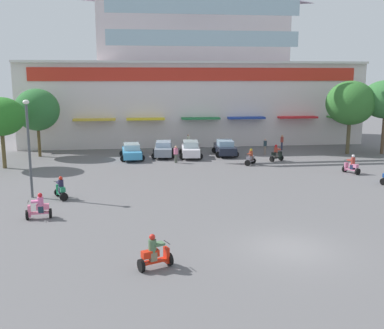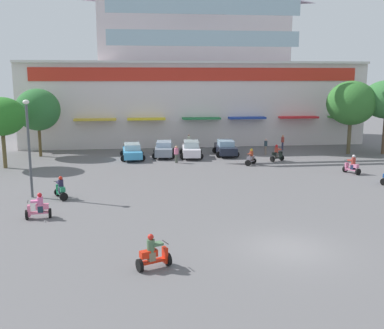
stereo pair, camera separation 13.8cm
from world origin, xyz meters
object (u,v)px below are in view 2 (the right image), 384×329
(parked_car_0, at_px, (132,151))
(parked_car_2, at_px, (191,149))
(parked_car_3, at_px, (226,148))
(scooter_rider_1, at_px, (39,208))
(scooter_rider_5, at_px, (153,254))
(pedestrian_3, at_px, (283,142))
(plaza_tree_0, at_px, (38,110))
(plaza_tree_1, at_px, (351,103))
(scooter_rider_4, at_px, (251,158))
(pedestrian_1, at_px, (266,146))
(pedestrian_2, at_px, (176,153))
(scooter_rider_6, at_px, (61,189))
(pedestrian_0, at_px, (189,141))
(streetlamp_near, at_px, (29,141))
(parked_car_1, at_px, (164,149))
(scooter_rider_7, at_px, (277,154))
(scooter_rider_0, at_px, (352,166))
(plaza_tree_2, at_px, (1,117))

(parked_car_0, height_order, parked_car_2, parked_car_2)
(parked_car_3, bearing_deg, scooter_rider_1, -127.08)
(scooter_rider_5, xyz_separation_m, pedestrian_3, (14.64, 28.22, 0.33))
(plaza_tree_0, relative_size, plaza_tree_1, 0.90)
(scooter_rider_1, bearing_deg, parked_car_0, 74.37)
(plaza_tree_0, distance_m, plaza_tree_1, 30.38)
(scooter_rider_4, relative_size, scooter_rider_5, 0.97)
(pedestrian_1, xyz_separation_m, pedestrian_2, (-9.17, -3.25, -0.04))
(scooter_rider_6, xyz_separation_m, pedestrian_3, (20.03, 16.76, 0.33))
(pedestrian_0, xyz_separation_m, pedestrian_2, (-1.92, -6.74, -0.11))
(plaza_tree_1, relative_size, streetlamp_near, 1.16)
(parked_car_2, xyz_separation_m, scooter_rider_6, (-10.02, -13.88, -0.18))
(parked_car_1, bearing_deg, plaza_tree_0, 172.68)
(plaza_tree_1, height_order, scooter_rider_7, plaza_tree_1)
(scooter_rider_4, bearing_deg, scooter_rider_7, 25.98)
(scooter_rider_0, bearing_deg, scooter_rider_5, -135.26)
(parked_car_3, distance_m, scooter_rider_5, 27.22)
(scooter_rider_7, xyz_separation_m, pedestrian_1, (-0.01, 3.63, 0.26))
(pedestrian_3, bearing_deg, scooter_rider_7, -112.58)
(pedestrian_1, bearing_deg, scooter_rider_7, -89.79)
(scooter_rider_7, xyz_separation_m, pedestrian_3, (2.49, 5.98, 0.29))
(scooter_rider_0, distance_m, pedestrian_1, 10.50)
(parked_car_3, distance_m, pedestrian_1, 4.03)
(parked_car_0, relative_size, streetlamp_near, 0.74)
(plaza_tree_1, xyz_separation_m, parked_car_3, (-12.36, 0.70, -4.30))
(plaza_tree_1, xyz_separation_m, parked_car_1, (-18.39, 0.79, -4.30))
(plaza_tree_1, relative_size, parked_car_0, 1.58)
(parked_car_1, bearing_deg, parked_car_2, -16.20)
(parked_car_2, relative_size, parked_car_3, 1.01)
(scooter_rider_4, bearing_deg, scooter_rider_5, -114.17)
(plaza_tree_2, relative_size, scooter_rider_4, 4.14)
(pedestrian_3, distance_m, streetlamp_near, 27.39)
(streetlamp_near, bearing_deg, plaza_tree_0, 99.24)
(scooter_rider_6, height_order, pedestrian_1, pedestrian_1)
(parked_car_0, bearing_deg, parked_car_3, 5.27)
(scooter_rider_7, bearing_deg, pedestrian_0, 135.57)
(parked_car_0, distance_m, scooter_rider_1, 18.43)
(scooter_rider_6, bearing_deg, pedestrian_3, 39.93)
(plaza_tree_1, bearing_deg, scooter_rider_6, -151.87)
(scooter_rider_1, distance_m, pedestrian_2, 17.64)
(plaza_tree_0, bearing_deg, scooter_rider_4, -19.32)
(plaza_tree_2, height_order, scooter_rider_5, plaza_tree_2)
(parked_car_3, height_order, streetlamp_near, streetlamp_near)
(plaza_tree_2, relative_size, scooter_rider_0, 3.84)
(scooter_rider_7, bearing_deg, scooter_rider_4, -154.02)
(pedestrian_0, bearing_deg, scooter_rider_1, -116.23)
(parked_car_2, height_order, parked_car_3, parked_car_2)
(plaza_tree_2, relative_size, scooter_rider_7, 3.84)
(pedestrian_0, height_order, streetlamp_near, streetlamp_near)
(plaza_tree_0, bearing_deg, pedestrian_0, 6.82)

